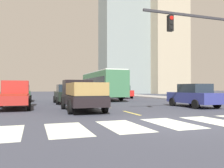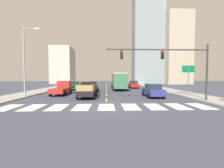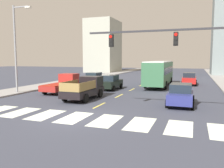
{
  "view_description": "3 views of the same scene",
  "coord_description": "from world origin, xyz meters",
  "views": [
    {
      "loc": [
        -5.29,
        -8.09,
        1.45
      ],
      "look_at": [
        1.2,
        10.95,
        1.76
      ],
      "focal_mm": 37.1,
      "sensor_mm": 36.0,
      "label": 1
    },
    {
      "loc": [
        -0.01,
        -12.94,
        2.61
      ],
      "look_at": [
        0.98,
        13.31,
        1.36
      ],
      "focal_mm": 24.12,
      "sensor_mm": 36.0,
      "label": 2
    },
    {
      "loc": [
        6.95,
        -12.46,
        3.63
      ],
      "look_at": [
        -1.67,
        11.59,
        0.85
      ],
      "focal_mm": 37.14,
      "sensor_mm": 36.0,
      "label": 3
    }
  ],
  "objects": [
    {
      "name": "ground_plane",
      "position": [
        0.0,
        0.0,
        0.0
      ],
      "size": [
        160.0,
        160.0,
        0.0
      ],
      "primitive_type": "plane",
      "color": "#393D4B"
    },
    {
      "name": "crosswalk_stripe_5",
      "position": [
        2.1,
        0.0,
        0.0
      ],
      "size": [
        1.37,
        2.93,
        0.01
      ],
      "primitive_type": "cube",
      "color": "silver",
      "rests_on": "ground"
    },
    {
      "name": "lane_dash_3",
      "position": [
        0.0,
        19.0,
        0.0
      ],
      "size": [
        0.16,
        2.4,
        0.01
      ],
      "primitive_type": "cube",
      "color": "#E5CF49",
      "rests_on": "ground"
    },
    {
      "name": "sidewalk_left",
      "position": [
        -11.81,
        18.0,
        0.07
      ],
      "size": [
        3.75,
        110.0,
        0.15
      ],
      "primitive_type": "cube",
      "color": "gray",
      "rests_on": "ground"
    },
    {
      "name": "lane_dash_2",
      "position": [
        0.0,
        14.0,
        0.0
      ],
      "size": [
        0.16,
        2.4,
        0.01
      ],
      "primitive_type": "cube",
      "color": "#E5CF49",
      "rests_on": "ground"
    },
    {
      "name": "lane_dash_5",
      "position": [
        0.0,
        29.0,
        0.0
      ],
      "size": [
        0.16,
        2.4,
        0.01
      ],
      "primitive_type": "cube",
      "color": "#E5CF49",
      "rests_on": "ground"
    },
    {
      "name": "pickup_dark",
      "position": [
        -6.54,
        9.46,
        0.92
      ],
      "size": [
        2.18,
        5.2,
        1.96
      ],
      "rotation": [
        0.0,
        0.0,
        -0.03
      ],
      "color": "#A42722",
      "rests_on": "ground"
    },
    {
      "name": "crosswalk_stripe_7",
      "position": [
        6.29,
        0.0,
        0.0
      ],
      "size": [
        1.37,
        2.93,
        0.01
      ],
      "primitive_type": "cube",
      "color": "silver",
      "rests_on": "ground"
    },
    {
      "name": "block_mid_left",
      "position": [
        -17.19,
        47.85,
        7.07
      ],
      "size": [
        7.57,
        10.33,
        14.14
      ],
      "primitive_type": "cube",
      "color": "#AFB1A0",
      "rests_on": "ground"
    },
    {
      "name": "lane_dash_0",
      "position": [
        0.0,
        4.0,
        0.0
      ],
      "size": [
        0.16,
        2.4,
        0.01
      ],
      "primitive_type": "cube",
      "color": "#E5CF49",
      "rests_on": "ground"
    },
    {
      "name": "sedan_far",
      "position": [
        -2.46,
        13.18,
        0.86
      ],
      "size": [
        2.02,
        4.4,
        1.72
      ],
      "rotation": [
        0.0,
        0.0,
        -0.04
      ],
      "color": "black",
      "rests_on": "ground"
    },
    {
      "name": "streetlight_left",
      "position": [
        -10.39,
        6.84,
        4.97
      ],
      "size": [
        2.2,
        0.28,
        9.0
      ],
      "color": "gray",
      "rests_on": "ground"
    },
    {
      "name": "crosswalk_stripe_8",
      "position": [
        8.38,
        0.0,
        0.0
      ],
      "size": [
        1.37,
        2.93,
        0.01
      ],
      "primitive_type": "cube",
      "color": "silver",
      "rests_on": "ground"
    },
    {
      "name": "block_mid_right",
      "position": [
        25.74,
        42.9,
        12.8
      ],
      "size": [
        8.87,
        10.21,
        25.6
      ],
      "primitive_type": "cube",
      "color": "tan",
      "rests_on": "ground"
    },
    {
      "name": "pickup_stakebed",
      "position": [
        -2.41,
        6.5,
        0.94
      ],
      "size": [
        2.18,
        5.2,
        1.96
      ],
      "rotation": [
        0.0,
        0.0,
        0.03
      ],
      "color": "black",
      "rests_on": "ground"
    },
    {
      "name": "crosswalk_stripe_3",
      "position": [
        -2.1,
        0.0,
        0.0
      ],
      "size": [
        1.37,
        2.93,
        0.01
      ],
      "primitive_type": "cube",
      "color": "silver",
      "rests_on": "ground"
    },
    {
      "name": "lane_dash_6",
      "position": [
        0.0,
        34.0,
        0.0
      ],
      "size": [
        0.16,
        2.4,
        0.01
      ],
      "primitive_type": "cube",
      "color": "#E5CF49",
      "rests_on": "ground"
    },
    {
      "name": "direction_sign_green",
      "position": [
        10.96,
        6.78,
        3.03
      ],
      "size": [
        1.7,
        0.12,
        4.2
      ],
      "color": "slate",
      "rests_on": "ground"
    },
    {
      "name": "sedan_mid",
      "position": [
        -6.48,
        17.55,
        0.86
      ],
      "size": [
        2.02,
        4.4,
        1.72
      ],
      "rotation": [
        0.0,
        0.0,
        0.05
      ],
      "color": "#1E5631",
      "rests_on": "ground"
    },
    {
      "name": "lane_dash_4",
      "position": [
        0.0,
        24.0,
        0.0
      ],
      "size": [
        0.16,
        2.4,
        0.01
      ],
      "primitive_type": "cube",
      "color": "#E5CF49",
      "rests_on": "ground"
    },
    {
      "name": "city_bus",
      "position": [
        2.53,
        18.44,
        1.95
      ],
      "size": [
        2.72,
        10.8,
        3.32
      ],
      "rotation": [
        0.0,
        0.0,
        0.0
      ],
      "color": "#3A704B",
      "rests_on": "ground"
    },
    {
      "name": "sidewalk_right",
      "position": [
        11.81,
        18.0,
        0.07
      ],
      "size": [
        3.75,
        110.0,
        0.15
      ],
      "primitive_type": "cube",
      "color": "gray",
      "rests_on": "ground"
    },
    {
      "name": "crosswalk_stripe_1",
      "position": [
        -6.29,
        0.0,
        0.0
      ],
      "size": [
        1.37,
        2.93,
        0.01
      ],
      "primitive_type": "cube",
      "color": "silver",
      "rests_on": "ground"
    },
    {
      "name": "sedan_near_left",
      "position": [
        5.99,
        6.19,
        0.86
      ],
      "size": [
        2.02,
        4.4,
        1.72
      ],
      "rotation": [
        0.0,
        0.0,
        -0.03
      ],
      "color": "navy",
      "rests_on": "ground"
    },
    {
      "name": "crosswalk_stripe_4",
      "position": [
        0.0,
        0.0,
        0.0
      ],
      "size": [
        1.37,
        2.93,
        0.01
      ],
      "primitive_type": "cube",
      "color": "silver",
      "rests_on": "ground"
    },
    {
      "name": "lane_dash_1",
      "position": [
        0.0,
        9.0,
        0.0
      ],
      "size": [
        0.16,
        2.4,
        0.01
      ],
      "primitive_type": "cube",
      "color": "#E5CF49",
      "rests_on": "ground"
    },
    {
      "name": "traffic_signal_gantry",
      "position": [
        7.03,
        2.44,
        4.26
      ],
      "size": [
        10.64,
        0.27,
        6.0
      ],
      "color": "#2D2D33",
      "rests_on": "ground"
    },
    {
      "name": "crosswalk_stripe_2",
      "position": [
        -4.19,
        0.0,
        0.0
      ],
      "size": [
        1.37,
        2.93,
        0.01
      ],
      "primitive_type": "cube",
      "color": "silver",
      "rests_on": "ground"
    },
    {
      "name": "crosswalk_stripe_6",
      "position": [
        4.19,
        0.0,
        0.0
      ],
      "size": [
        1.37,
        2.93,
        0.01
      ],
      "primitive_type": "cube",
      "color": "silver",
      "rests_on": "ground"
    },
    {
      "name": "sedan_near_right",
      "position": [
        6.25,
        21.6,
        0.86
      ],
      "size": [
        2.02,
        4.4,
        1.72
      ],
      "rotation": [
        0.0,
        0.0,
        0.03
      ],
      "color": "red",
      "rests_on": "ground"
    },
    {
      "name": "lane_dash_7",
      "position": [
        0.0,
        39.0,
        0.0
      ],
      "size": [
        0.16,
        2.4,
        0.01
      ],
      "primitive_type": "cube",
      "color": "#E5CF49",
      "rests_on": "ground"
    },
    {
      "name": "crosswalk_stripe_0",
      "position": [
        -8.38,
        0.0,
        0.0
      ],
      "size": [
        1.37,
        2.93,
        0.01
      ],
      "primitive_type": "cube",
      "color": "silver",
      "rests_on": "ground"
    }
  ]
}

